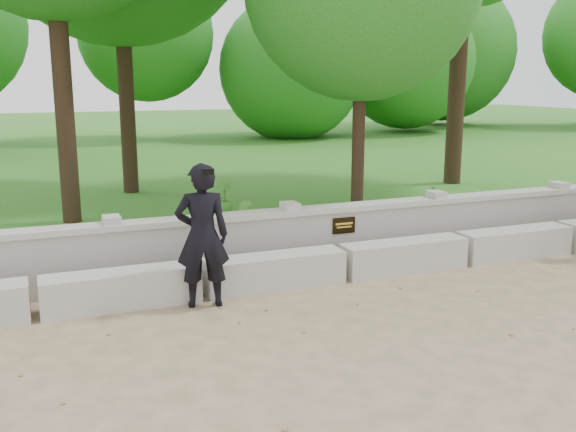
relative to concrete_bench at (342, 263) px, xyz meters
name	(u,v)px	position (x,y,z in m)	size (l,w,h in m)	color
ground	(417,326)	(0.00, -1.90, -0.22)	(80.00, 80.00, 0.00)	tan
lawn	(168,164)	(0.00, 12.10, -0.10)	(40.00, 22.00, 0.25)	#2E7324
concrete_bench	(342,263)	(0.00, 0.00, 0.00)	(11.90, 0.45, 0.45)	#B7B5AD
parapet_wall	(321,235)	(0.00, 0.70, 0.24)	(12.50, 0.35, 0.90)	#ACAAA3
man_main	(202,236)	(-2.06, -0.33, 0.66)	(0.71, 0.64, 1.77)	black
shrub_b	(246,218)	(-0.76, 1.98, 0.30)	(0.31, 0.25, 0.56)	#478E30
shrub_c	(445,206)	(2.68, 1.40, 0.35)	(0.59, 0.51, 0.66)	#478E30
shrub_d	(224,198)	(-0.63, 3.69, 0.33)	(0.35, 0.31, 0.62)	#478E30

